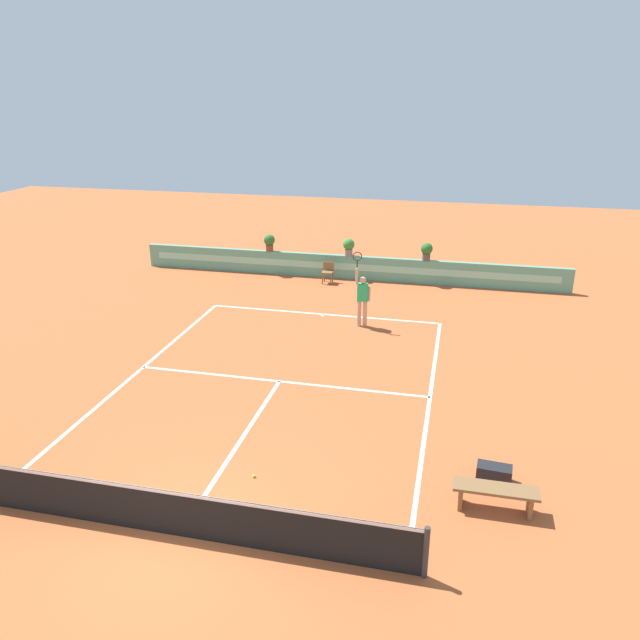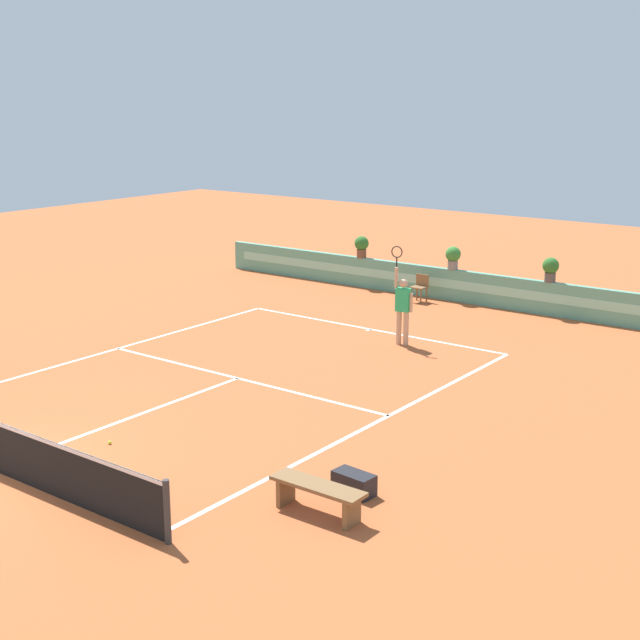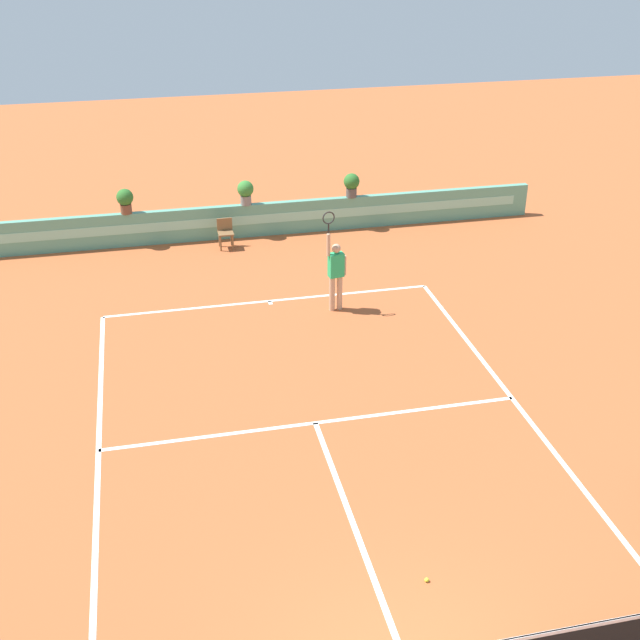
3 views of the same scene
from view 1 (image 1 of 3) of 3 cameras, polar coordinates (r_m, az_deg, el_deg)
ground_plane at (r=16.75m, az=-4.18°, el=-6.29°), size 60.00×60.00×0.00m
court_lines at (r=17.37m, az=-3.48°, el=-5.23°), size 8.32×11.94×0.01m
net at (r=11.77m, az=-13.18°, el=-16.96°), size 8.92×0.10×1.00m
back_wall_barrier at (r=26.01m, az=2.51°, el=4.92°), size 18.00×0.21×1.00m
ball_kid_chair at (r=25.46m, az=0.73°, el=4.53°), size 0.44×0.44×0.85m
bench_courtside at (r=12.60m, az=15.94°, el=-15.18°), size 1.60×0.44×0.51m
gear_bag at (r=13.50m, az=15.80°, el=-13.52°), size 0.73×0.42×0.36m
tennis_player at (r=20.61m, az=3.93°, el=2.18°), size 0.62×0.27×2.58m
tennis_ball_near_baseline at (r=13.28m, az=-6.14°, el=-14.16°), size 0.07×0.07×0.07m
potted_plant_centre at (r=25.77m, az=2.68°, el=6.86°), size 0.48×0.48×0.72m
potted_plant_left at (r=26.59m, az=-4.71°, el=7.25°), size 0.48×0.48×0.72m
potted_plant_right at (r=25.41m, az=9.85°, el=6.37°), size 0.48×0.48×0.72m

